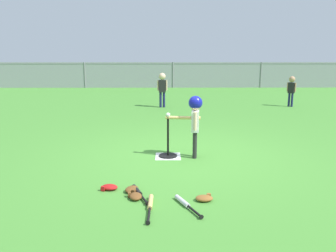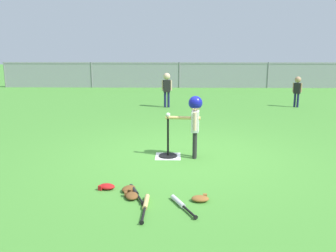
# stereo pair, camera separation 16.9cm
# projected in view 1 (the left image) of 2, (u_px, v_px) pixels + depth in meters

# --- Properties ---
(ground_plane) EXTENTS (60.00, 60.00, 0.00)m
(ground_plane) POSITION_uv_depth(u_px,v_px,m) (185.00, 157.00, 6.34)
(ground_plane) COLOR #478C33
(home_plate) EXTENTS (0.44, 0.44, 0.01)m
(home_plate) POSITION_uv_depth(u_px,v_px,m) (168.00, 156.00, 6.36)
(home_plate) COLOR white
(home_plate) RESTS_ON ground_plane
(batting_tee) EXTENTS (0.32, 0.32, 0.71)m
(batting_tee) POSITION_uv_depth(u_px,v_px,m) (168.00, 150.00, 6.34)
(batting_tee) COLOR black
(batting_tee) RESTS_ON ground_plane
(baseball_on_tee) EXTENTS (0.07, 0.07, 0.07)m
(baseball_on_tee) POSITION_uv_depth(u_px,v_px,m) (168.00, 115.00, 6.20)
(baseball_on_tee) COLOR white
(baseball_on_tee) RESTS_ON batting_tee
(batter_child) EXTENTS (0.63, 0.31, 1.08)m
(batter_child) POSITION_uv_depth(u_px,v_px,m) (195.00, 114.00, 6.15)
(batter_child) COLOR #262626
(batter_child) RESTS_ON ground_plane
(fielder_deep_right) EXTENTS (0.32, 0.21, 1.07)m
(fielder_deep_right) POSITION_uv_depth(u_px,v_px,m) (162.00, 85.00, 11.20)
(fielder_deep_right) COLOR #191E4C
(fielder_deep_right) RESTS_ON ground_plane
(fielder_deep_left) EXTENTS (0.24, 0.21, 0.96)m
(fielder_deep_left) POSITION_uv_depth(u_px,v_px,m) (291.00, 87.00, 11.35)
(fielder_deep_left) COLOR #191E4C
(fielder_deep_left) RESTS_ON ground_plane
(spare_bat_silver) EXTENTS (0.32, 0.59, 0.06)m
(spare_bat_silver) POSITION_uv_depth(u_px,v_px,m) (185.00, 203.00, 4.42)
(spare_bat_silver) COLOR silver
(spare_bat_silver) RESTS_ON ground_plane
(spare_bat_wood) EXTENTS (0.06, 0.72, 0.06)m
(spare_bat_wood) POSITION_uv_depth(u_px,v_px,m) (150.00, 205.00, 4.38)
(spare_bat_wood) COLOR #DBB266
(spare_bat_wood) RESTS_ON ground_plane
(spare_bat_black) EXTENTS (0.27, 0.57, 0.06)m
(spare_bat_black) POSITION_uv_depth(u_px,v_px,m) (138.00, 192.00, 4.76)
(spare_bat_black) COLOR black
(spare_bat_black) RESTS_ON ground_plane
(glove_by_plate) EXTENTS (0.21, 0.25, 0.07)m
(glove_by_plate) POSITION_uv_depth(u_px,v_px,m) (135.00, 196.00, 4.61)
(glove_by_plate) COLOR brown
(glove_by_plate) RESTS_ON ground_plane
(glove_near_bats) EXTENTS (0.22, 0.17, 0.07)m
(glove_near_bats) POSITION_uv_depth(u_px,v_px,m) (204.00, 198.00, 4.55)
(glove_near_bats) COLOR brown
(glove_near_bats) RESTS_ON ground_plane
(glove_tossed_aside) EXTENTS (0.26, 0.21, 0.07)m
(glove_tossed_aside) POSITION_uv_depth(u_px,v_px,m) (109.00, 187.00, 4.90)
(glove_tossed_aside) COLOR #B21919
(glove_tossed_aside) RESTS_ON ground_plane
(glove_outfield_drop) EXTENTS (0.24, 0.27, 0.07)m
(glove_outfield_drop) POSITION_uv_depth(u_px,v_px,m) (132.00, 189.00, 4.83)
(glove_outfield_drop) COLOR brown
(glove_outfield_drop) RESTS_ON ground_plane
(outfield_fence) EXTENTS (16.06, 0.06, 1.15)m
(outfield_fence) POSITION_uv_depth(u_px,v_px,m) (173.00, 74.00, 16.38)
(outfield_fence) COLOR slate
(outfield_fence) RESTS_ON ground_plane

